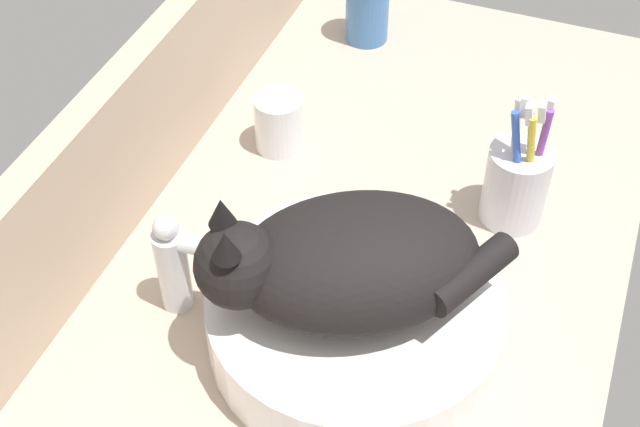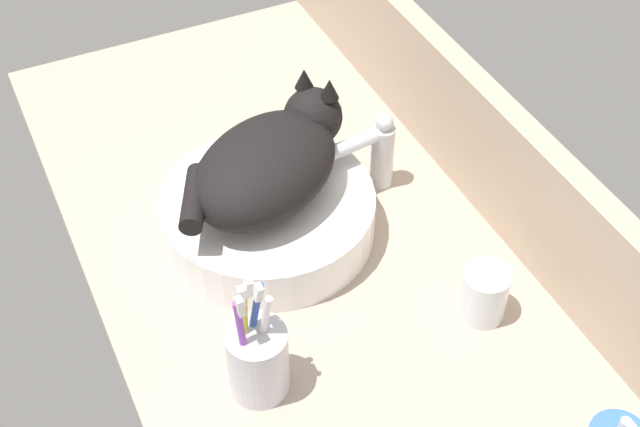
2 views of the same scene
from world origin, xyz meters
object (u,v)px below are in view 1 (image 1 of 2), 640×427
cat (344,262)px  toothbrush_cup (517,183)px  faucet (181,261)px  soap_dispenser (368,2)px  sink_basin (355,318)px  water_glass (279,126)px

cat → toothbrush_cup: 29.60cm
faucet → soap_dispenser: size_ratio=0.86×
sink_basin → soap_dispenser: 58.26cm
soap_dispenser → toothbrush_cup: (-30.63, -29.49, -0.67)cm
toothbrush_cup → water_glass: 32.27cm
cat → sink_basin: bearing=-56.6°
faucet → water_glass: faucet is taller
soap_dispenser → sink_basin: bearing=-162.4°
toothbrush_cup → cat: bearing=153.0°
cat → soap_dispenser: bearing=16.3°
toothbrush_cup → soap_dispenser: bearing=43.9°
soap_dispenser → water_glass: size_ratio=2.01×
cat → soap_dispenser: cat is taller
cat → soap_dispenser: 58.94cm
faucet → toothbrush_cup: size_ratio=0.73×
faucet → toothbrush_cup: (27.05, -31.11, -1.63)cm
faucet → water_glass: 29.45cm
sink_basin → cat: cat is taller
cat → faucet: (-1.47, 18.10, -5.59)cm
soap_dispenser → cat: bearing=-163.7°
water_glass → toothbrush_cup: bearing=-93.8°
sink_basin → toothbrush_cup: (24.83, -11.87, 2.11)cm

